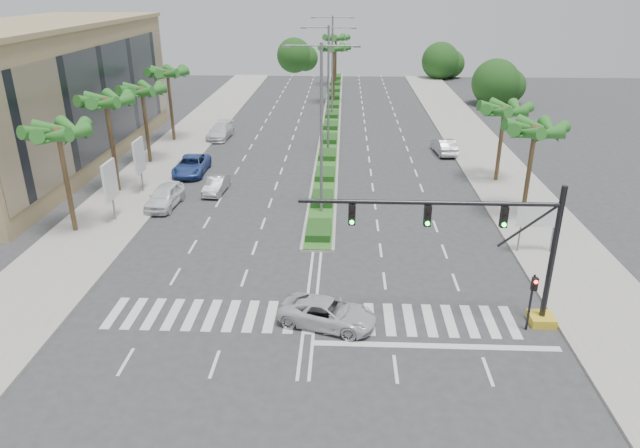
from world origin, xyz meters
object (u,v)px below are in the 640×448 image
Objects in this scene: car_parked_b at (216,185)px; car_right at (444,146)px; car_parked_a at (165,196)px; car_parked_d at (220,131)px; car_parked_c at (192,165)px; car_crossing at (328,313)px.

car_right is at bearing 35.42° from car_parked_b.
car_parked_a is 1.22× the size of car_parked_b.
car_parked_a is 0.91× the size of car_parked_d.
car_parked_c is at bearing 11.49° from car_right.
car_right is (23.20, 15.34, -0.06)m from car_parked_a.
car_parked_b is 0.71× the size of car_parked_c.
car_parked_b is 0.85× the size of car_right.
car_right reaches higher than car_crossing.
car_parked_d is at bearing 89.35° from car_parked_c.
car_parked_c is at bearing 93.59° from car_parked_a.
car_right is (23.20, -5.02, -0.00)m from car_parked_d.
car_parked_b is 23.38m from car_right.
car_parked_a is 0.87× the size of car_parked_c.
car_parked_a is 27.81m from car_right.
car_parked_b is 21.05m from car_crossing.
car_parked_c is 1.15× the size of car_crossing.
car_parked_b is 17.43m from car_parked_d.
car_parked_c is 24.33m from car_right.
car_parked_a is 4.54m from car_parked_b.
car_right is at bearing 37.05° from car_parked_a.
car_parked_c reaches higher than car_parked_b.
car_parked_c is (0.00, 8.02, -0.05)m from car_parked_a.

